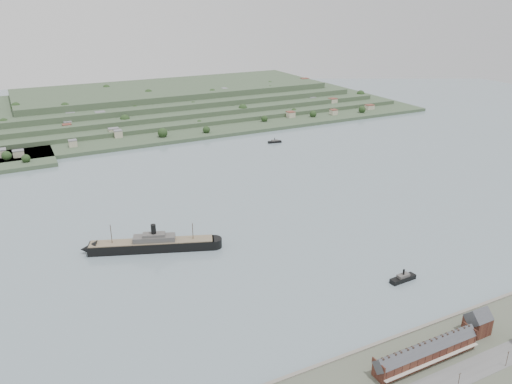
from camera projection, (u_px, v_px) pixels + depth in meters
name	position (u px, v px, depth m)	size (l,w,h in m)	color
ground	(269.00, 221.00, 371.40)	(1400.00, 1400.00, 0.00)	slate
near_shore	(473.00, 382.00, 216.13)	(220.00, 80.00, 2.60)	#4C5142
terrace_row	(426.00, 352.00, 225.32)	(55.60, 9.80, 11.07)	#401D16
gabled_building	(478.00, 322.00, 243.88)	(10.40, 10.18, 14.09)	#401D16
far_peninsula	(155.00, 105.00, 704.78)	(760.00, 309.00, 30.00)	#35472F
steamship	(149.00, 245.00, 327.79)	(88.53, 40.75, 22.12)	black
tugboat	(403.00, 278.00, 293.43)	(17.26, 5.27, 7.69)	black
ferry_east	(275.00, 142.00, 567.39)	(16.00, 7.00, 5.81)	black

